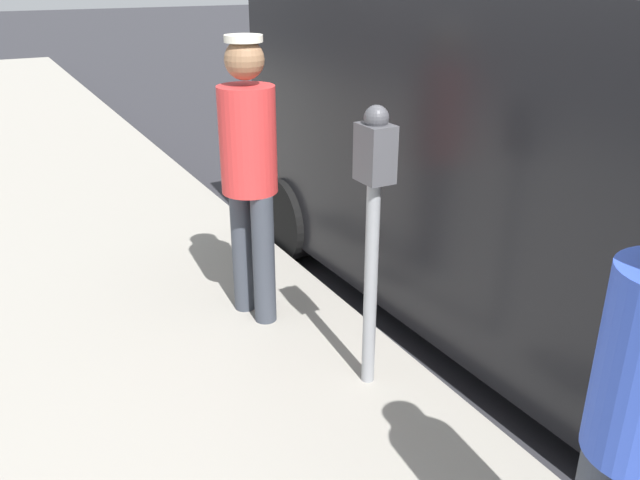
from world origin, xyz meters
The scene contains 4 objects.
ground_plane centered at (0.00, 0.00, 0.00)m, with size 80.00×80.00×0.00m, color #2D2D33.
parking_meter_near centered at (1.35, -0.22, 1.18)m, with size 0.14×0.18×1.52m.
pedestrian_in_red centered at (1.60, -1.20, 1.17)m, with size 0.34×0.35×1.76m.
parked_van centered at (-0.15, -0.18, 1.15)m, with size 2.23×5.25×2.15m.
Camera 1 is at (3.01, 2.29, 2.26)m, focal length 36.25 mm.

